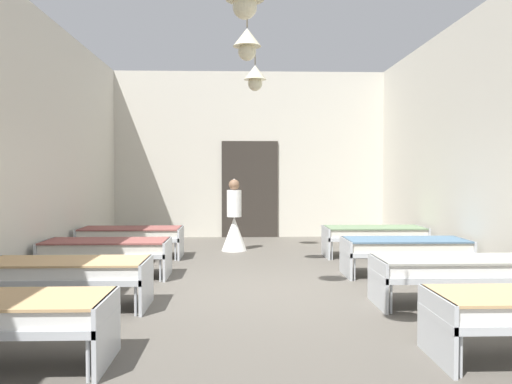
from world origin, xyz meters
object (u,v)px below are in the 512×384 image
Objects in this scene: bed_right_row_2 at (405,247)px; bed_left_row_3 at (131,235)px; nurse_near_aisle at (234,225)px; bed_left_row_1 at (67,272)px; bed_right_row_1 at (454,269)px; bed_right_row_3 at (374,234)px; bed_left_row_2 at (106,249)px.

bed_right_row_2 is 4.99m from bed_left_row_3.
nurse_near_aisle is at bearing 133.72° from bed_right_row_2.
bed_left_row_1 is 4.61m from bed_right_row_1.
bed_right_row_2 is (4.61, 1.90, 0.00)m from bed_left_row_1.
nurse_near_aisle reaches higher than bed_right_row_3.
bed_right_row_2 is (4.61, 0.00, 0.00)m from bed_left_row_2.
bed_right_row_3 is at bearing 22.39° from bed_left_row_2.
bed_right_row_1 and bed_right_row_2 have the same top height.
bed_right_row_2 is at bearing -90.00° from bed_right_row_3.
bed_right_row_1 is 5.98m from bed_left_row_3.
bed_left_row_2 is (0.00, 1.90, 0.00)m from bed_left_row_1.
bed_right_row_3 is 1.28× the size of nurse_near_aisle.
bed_left_row_1 is 5.09m from nurse_near_aisle.
bed_right_row_1 is 1.00× the size of bed_right_row_3.
bed_right_row_3 is at bearing 0.00° from bed_left_row_3.
bed_left_row_1 is 1.90m from bed_left_row_2.
nurse_near_aisle reaches higher than bed_left_row_3.
bed_left_row_1 is 1.00× the size of bed_left_row_3.
bed_right_row_1 is at bearing -24.13° from nurse_near_aisle.
bed_right_row_2 is 3.88m from nurse_near_aisle.
nurse_near_aisle is (-2.68, 4.70, 0.09)m from bed_right_row_1.
bed_right_row_1 is at bearing -90.00° from bed_right_row_2.
bed_right_row_1 and bed_right_row_3 have the same top height.
bed_right_row_3 is (4.61, 3.80, 0.00)m from bed_left_row_1.
bed_right_row_3 is at bearing 90.00° from bed_right_row_2.
bed_right_row_1 is (4.61, 0.00, 0.00)m from bed_left_row_1.
bed_left_row_2 is at bearing -88.40° from nurse_near_aisle.
nurse_near_aisle is (1.93, 4.70, 0.09)m from bed_left_row_1.
bed_right_row_1 and bed_left_row_3 have the same top height.
nurse_near_aisle reaches higher than bed_left_row_1.
bed_left_row_3 is (0.00, 3.80, 0.00)m from bed_left_row_1.
bed_right_row_1 is 4.99m from bed_left_row_2.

